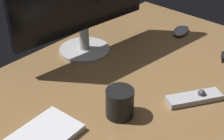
# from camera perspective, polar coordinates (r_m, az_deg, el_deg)

# --- Properties ---
(desk) EXTENTS (1.40, 0.84, 0.02)m
(desk) POSITION_cam_1_polar(r_m,az_deg,el_deg) (1.13, 1.54, -3.56)
(desk) COLOR olive
(desk) RESTS_ON ground
(computer_mouse) EXTENTS (0.12, 0.08, 0.03)m
(computer_mouse) POSITION_cam_1_polar(r_m,az_deg,el_deg) (1.51, 11.87, 6.71)
(computer_mouse) COLOR #999EA5
(computer_mouse) RESTS_ON desk
(media_remote) EXTENTS (0.18, 0.14, 0.04)m
(media_remote) POSITION_cam_1_polar(r_m,az_deg,el_deg) (1.10, 14.13, -4.69)
(media_remote) COLOR #B7B7BC
(media_remote) RESTS_ON desk
(coffee_mug) EXTENTS (0.09, 0.09, 0.09)m
(coffee_mug) POSITION_cam_1_polar(r_m,az_deg,el_deg) (0.99, 1.35, -5.70)
(coffee_mug) COLOR black
(coffee_mug) RESTS_ON desk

